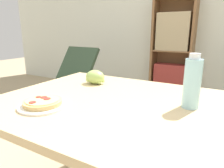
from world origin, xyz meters
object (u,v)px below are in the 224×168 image
(grape_bunch, at_px, (95,77))
(drink_bottle, at_px, (192,83))
(lounge_chair_near, at_px, (69,92))
(pizza_on_plate, at_px, (43,104))
(bookshelf, at_px, (172,55))

(grape_bunch, bearing_deg, drink_bottle, -12.60)
(grape_bunch, bearing_deg, lounge_chair_near, 139.05)
(drink_bottle, bearing_deg, pizza_on_plate, -151.25)
(grape_bunch, relative_size, lounge_chair_near, 0.15)
(pizza_on_plate, bearing_deg, bookshelf, 90.64)
(pizza_on_plate, height_order, drink_bottle, drink_bottle)
(pizza_on_plate, distance_m, grape_bunch, 0.46)
(bookshelf, bearing_deg, lounge_chair_near, -132.61)
(drink_bottle, distance_m, lounge_chair_near, 2.13)
(grape_bunch, bearing_deg, bookshelf, 90.12)
(drink_bottle, relative_size, lounge_chair_near, 0.28)
(lounge_chair_near, xyz_separation_m, bookshelf, (1.11, 1.20, 0.45))
(pizza_on_plate, relative_size, grape_bunch, 1.71)
(grape_bunch, relative_size, bookshelf, 0.08)
(pizza_on_plate, bearing_deg, drink_bottle, 28.75)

